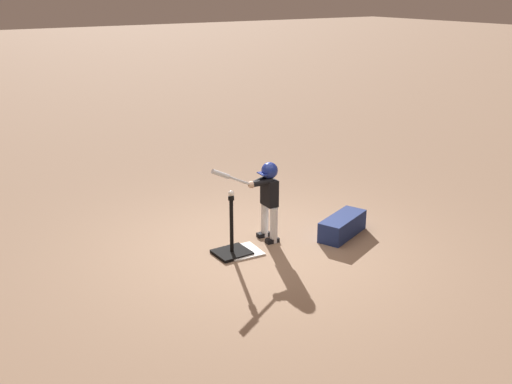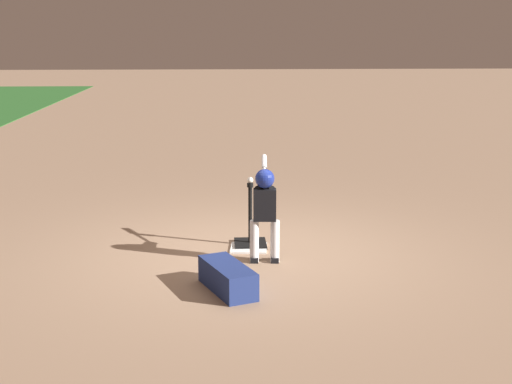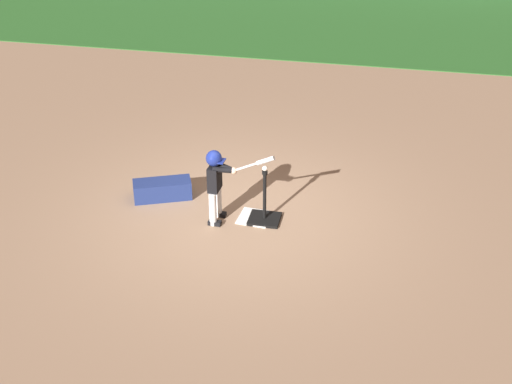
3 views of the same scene
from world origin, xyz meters
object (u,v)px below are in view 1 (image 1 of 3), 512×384
object	(u,v)px
batting_tee	(232,246)
equipment_bag	(342,226)
batter_child	(267,192)
baseball	(231,193)

from	to	relation	value
batting_tee	equipment_bag	distance (m)	1.62
batter_child	equipment_bag	world-z (taller)	batter_child
batting_tee	baseball	bearing A→B (deg)	-90.00
batting_tee	equipment_bag	world-z (taller)	batting_tee
batter_child	baseball	size ratio (longest dim) A/B	15.15
batting_tee	batter_child	size ratio (longest dim) A/B	0.70
batting_tee	equipment_bag	size ratio (longest dim) A/B	0.94
batter_child	equipment_bag	bearing A→B (deg)	155.08
baseball	batting_tee	bearing A→B (deg)	90.00
baseball	equipment_bag	bearing A→B (deg)	168.97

